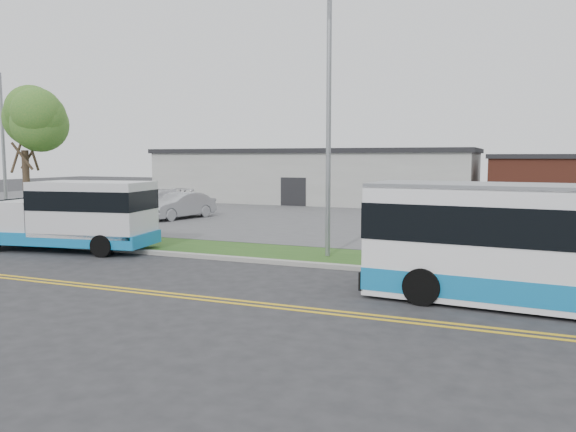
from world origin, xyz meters
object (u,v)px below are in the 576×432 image
at_px(streetlight_near, 328,114).
at_px(pedestrian, 97,215).
at_px(shuttle_bus, 77,214).
at_px(tree_west, 24,126).
at_px(streetlight_far, 2,142).
at_px(parked_car_b, 156,201).
at_px(parked_car_a, 179,205).

height_order(streetlight_near, pedestrian, streetlight_near).
relative_size(streetlight_near, shuttle_bus, 1.28).
height_order(tree_west, pedestrian, tree_west).
bearing_deg(streetlight_far, tree_west, -28.98).
height_order(streetlight_far, parked_car_b, streetlight_far).
distance_m(shuttle_bus, pedestrian, 3.85).
bearing_deg(pedestrian, parked_car_a, -110.79).
relative_size(streetlight_near, pedestrian, 5.16).
bearing_deg(shuttle_bus, pedestrian, 111.87).
bearing_deg(shuttle_bus, parked_car_b, 105.03).
height_order(parked_car_a, parked_car_b, parked_car_a).
distance_m(pedestrian, parked_car_b, 10.88).
bearing_deg(parked_car_b, streetlight_far, -97.06).
distance_m(streetlight_near, shuttle_bus, 10.59).
relative_size(shuttle_bus, parked_car_b, 1.44).
height_order(tree_west, parked_car_b, tree_west).
bearing_deg(parked_car_b, shuttle_bus, -51.94).
relative_size(pedestrian, parked_car_b, 0.36).
xyz_separation_m(shuttle_bus, parked_car_a, (-2.35, 10.79, -0.60)).
height_order(streetlight_near, parked_car_b, streetlight_near).
height_order(tree_west, parked_car_a, tree_west).
xyz_separation_m(parked_car_a, parked_car_b, (-3.52, 2.65, -0.02)).
bearing_deg(pedestrian, shuttle_bus, 96.52).
bearing_deg(streetlight_near, tree_west, 178.20).
height_order(streetlight_far, shuttle_bus, streetlight_far).
distance_m(pedestrian, parked_car_a, 7.50).
xyz_separation_m(streetlight_far, shuttle_bus, (9.31, -4.71, -3.01)).
bearing_deg(parked_car_a, streetlight_near, -22.31).
height_order(shuttle_bus, parked_car_b, shuttle_bus).
relative_size(tree_west, streetlight_far, 0.86).
distance_m(tree_west, parked_car_b, 11.76).
relative_size(streetlight_near, parked_car_b, 1.84).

